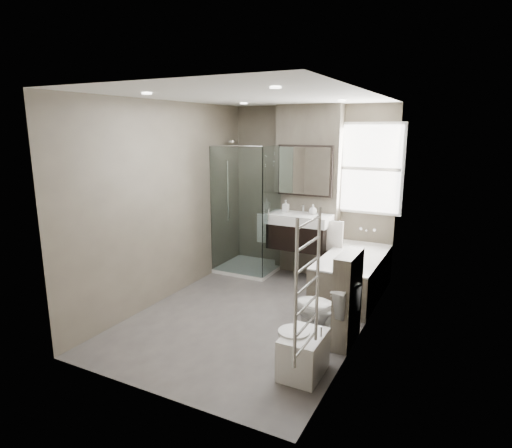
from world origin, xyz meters
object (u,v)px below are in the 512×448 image
Objects in this scene: toilet at (323,310)px; bidet at (303,353)px; vanity at (299,231)px; bathtub at (353,273)px.

bidet is at bearing 16.52° from toilet.
bidet is (0.04, -0.72, -0.14)m from toilet.
vanity is 1.84× the size of bidet.
toilet is (0.97, -1.73, -0.40)m from vanity.
vanity is 2.70m from bidet.
vanity is 1.38× the size of toilet.
bathtub is 1.40m from toilet.
bathtub is 3.10× the size of bidet.
bathtub is 2.32× the size of toilet.
vanity is at bearing -137.69° from toilet.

